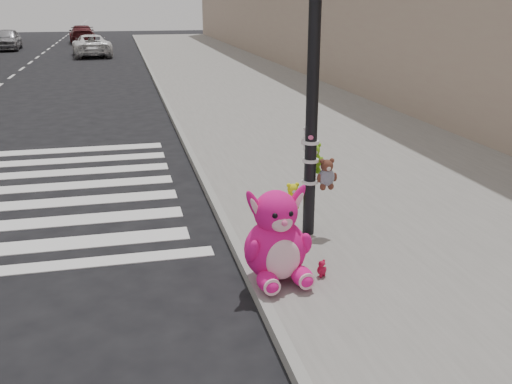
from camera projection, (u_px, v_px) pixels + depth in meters
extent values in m
plane|color=black|center=(119.00, 335.00, 5.78)|extent=(120.00, 120.00, 0.00)
cube|color=slate|center=(298.00, 118.00, 16.06)|extent=(7.00, 80.00, 0.14)
cube|color=gray|center=(176.00, 123.00, 15.32)|extent=(0.12, 80.00, 0.15)
cylinder|color=black|center=(313.00, 89.00, 7.32)|extent=(0.16, 0.16, 4.00)
cylinder|color=white|center=(310.00, 182.00, 7.72)|extent=(0.22, 0.22, 0.04)
cylinder|color=white|center=(310.00, 160.00, 7.62)|extent=(0.22, 0.22, 0.04)
cylinder|color=white|center=(311.00, 142.00, 7.54)|extent=(0.22, 0.22, 0.04)
ellipsoid|color=#F01484|center=(268.00, 284.00, 6.30)|extent=(0.27, 0.41, 0.21)
ellipsoid|color=#F01484|center=(302.00, 279.00, 6.42)|extent=(0.27, 0.41, 0.21)
ellipsoid|color=#F01484|center=(275.00, 249.00, 6.56)|extent=(0.79, 0.69, 0.73)
ellipsoid|color=#F9BFD1|center=(283.00, 260.00, 6.35)|extent=(0.42, 0.18, 0.48)
sphere|color=#F01484|center=(276.00, 212.00, 6.42)|extent=(0.55, 0.55, 0.50)
ellipsoid|color=#F01484|center=(256.00, 208.00, 6.35)|extent=(0.35, 0.14, 0.50)
ellipsoid|color=#F01484|center=(294.00, 203.00, 6.48)|extent=(0.35, 0.14, 0.50)
imported|color=white|center=(91.00, 45.00, 33.87)|extent=(2.54, 4.73, 1.26)
imported|color=#4F161B|center=(82.00, 34.00, 44.42)|extent=(2.23, 4.74, 1.34)
imported|color=#9D9DA1|center=(6.00, 39.00, 37.96)|extent=(1.87, 4.22, 1.41)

